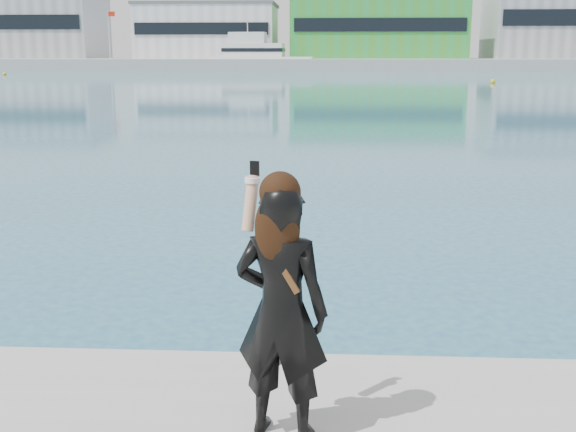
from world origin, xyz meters
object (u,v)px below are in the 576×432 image
at_px(motor_yacht, 257,57).
at_px(buoy_near, 493,83).
at_px(woman, 281,304).
at_px(buoy_far, 5,75).

xyz_separation_m(motor_yacht, buoy_near, (28.29, -45.66, -2.30)).
bearing_deg(woman, buoy_far, -51.00).
bearing_deg(motor_yacht, buoy_far, -141.70).
distance_m(motor_yacht, woman, 116.83).
bearing_deg(buoy_far, buoy_near, -20.88).
xyz_separation_m(motor_yacht, woman, (11.57, -116.26, -0.68)).
relative_size(buoy_near, woman, 0.31).
height_order(buoy_near, woman, woman).
xyz_separation_m(buoy_far, woman, (43.84, -93.70, 1.62)).
bearing_deg(motor_yacht, buoy_near, -54.87).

